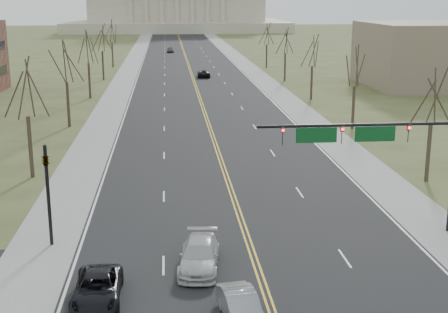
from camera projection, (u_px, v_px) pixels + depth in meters
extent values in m
cube|color=black|center=(189.00, 65.00, 130.45)|extent=(20.00, 380.00, 0.01)
cube|color=black|center=(267.00, 296.00, 30.16)|extent=(120.00, 14.00, 0.01)
cube|color=gray|center=(131.00, 66.00, 129.38)|extent=(4.00, 380.00, 0.03)
cube|color=gray|center=(245.00, 65.00, 131.50)|extent=(4.00, 380.00, 0.03)
cube|color=gold|center=(189.00, 65.00, 130.44)|extent=(0.42, 380.00, 0.01)
cube|color=silver|center=(141.00, 66.00, 129.58)|extent=(0.15, 380.00, 0.01)
cube|color=silver|center=(235.00, 65.00, 131.31)|extent=(0.15, 380.00, 0.01)
cube|color=beige|center=(177.00, 25.00, 264.95)|extent=(90.00, 60.00, 4.00)
cube|color=beige|center=(176.00, 1.00, 262.45)|extent=(70.00, 40.00, 16.00)
cylinder|color=black|center=(359.00, 125.00, 36.27)|extent=(12.00, 0.18, 0.18)
imported|color=black|center=(408.00, 133.00, 36.67)|extent=(0.35, 0.40, 1.10)
sphere|color=#FF0C0C|center=(410.00, 128.00, 36.44)|extent=(0.18, 0.18, 0.18)
imported|color=black|center=(342.00, 135.00, 36.32)|extent=(0.35, 0.40, 1.10)
sphere|color=#FF0C0C|center=(343.00, 129.00, 36.09)|extent=(0.18, 0.18, 0.18)
imported|color=black|center=(282.00, 136.00, 36.01)|extent=(0.35, 0.40, 1.10)
sphere|color=#FF0C0C|center=(283.00, 130.00, 35.78)|extent=(0.18, 0.18, 0.18)
cube|color=#0C4C1E|center=(375.00, 134.00, 36.50)|extent=(2.40, 0.12, 0.90)
cube|color=#0C4C1E|center=(316.00, 135.00, 36.19)|extent=(2.40, 0.12, 0.90)
cylinder|color=black|center=(48.00, 196.00, 35.63)|extent=(0.20, 0.20, 6.00)
imported|color=black|center=(46.00, 159.00, 35.08)|extent=(0.32, 0.36, 0.99)
cylinder|color=#33241E|center=(428.00, 152.00, 48.31)|extent=(0.32, 0.32, 4.68)
cylinder|color=#33241E|center=(30.00, 147.00, 49.39)|extent=(0.32, 0.32, 4.95)
cylinder|color=#33241E|center=(353.00, 108.00, 67.59)|extent=(0.32, 0.32, 4.68)
cylinder|color=#33241E|center=(68.00, 105.00, 68.67)|extent=(0.32, 0.32, 4.95)
cylinder|color=#33241E|center=(311.00, 83.00, 86.88)|extent=(0.32, 0.32, 4.68)
cylinder|color=#33241E|center=(89.00, 81.00, 87.96)|extent=(0.32, 0.32, 4.95)
cylinder|color=#33241E|center=(285.00, 67.00, 106.16)|extent=(0.32, 0.32, 4.68)
cylinder|color=#33241E|center=(103.00, 66.00, 107.24)|extent=(0.32, 0.32, 4.95)
cylinder|color=#33241E|center=(266.00, 56.00, 125.45)|extent=(0.32, 0.32, 4.68)
cylinder|color=#33241E|center=(112.00, 55.00, 126.53)|extent=(0.32, 0.32, 4.95)
cube|color=#7D7059|center=(445.00, 54.00, 99.95)|extent=(25.00, 20.00, 10.00)
imported|color=gray|center=(241.00, 308.00, 27.57)|extent=(2.01, 4.32, 1.37)
imported|color=black|center=(97.00, 289.00, 29.39)|extent=(2.26, 4.83, 1.34)
imported|color=#BBBBBB|center=(199.00, 255.00, 33.04)|extent=(2.64, 5.21, 1.45)
imported|color=black|center=(204.00, 73.00, 111.50)|extent=(2.33, 4.82, 1.32)
imported|color=#54585D|center=(170.00, 50.00, 160.38)|extent=(1.84, 4.10, 1.37)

